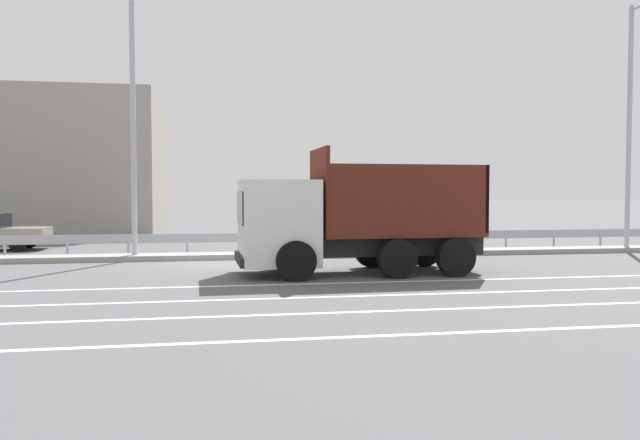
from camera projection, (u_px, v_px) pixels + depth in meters
name	position (u px, v px, depth m)	size (l,w,h in m)	color
ground_plane	(217.00, 264.00, 19.79)	(320.00, 320.00, 0.00)	#565659
lane_strip_0	(378.00, 282.00, 15.70)	(68.17, 0.16, 0.01)	silver
lane_strip_1	(401.00, 295.00, 13.76)	(68.17, 0.16, 0.01)	silver
lane_strip_2	(428.00, 310.00, 12.02)	(68.17, 0.16, 0.01)	silver
lane_strip_3	(470.00, 332.00, 10.08)	(68.17, 0.16, 0.01)	silver
median_island	(216.00, 256.00, 21.29)	(37.50, 1.10, 0.18)	gray
median_guardrail	(216.00, 239.00, 22.60)	(68.17, 0.09, 0.78)	#9EA0A5
dump_truck	(329.00, 227.00, 17.23)	(6.87, 2.87, 3.47)	silver
median_road_sign	(470.00, 218.00, 22.79)	(0.77, 0.16, 2.50)	white
street_lamp_1	(132.00, 93.00, 20.46)	(0.70, 2.14, 10.12)	#ADADB2
street_lamp_2	(633.00, 114.00, 23.38)	(0.70, 2.73, 9.28)	#ADADB2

